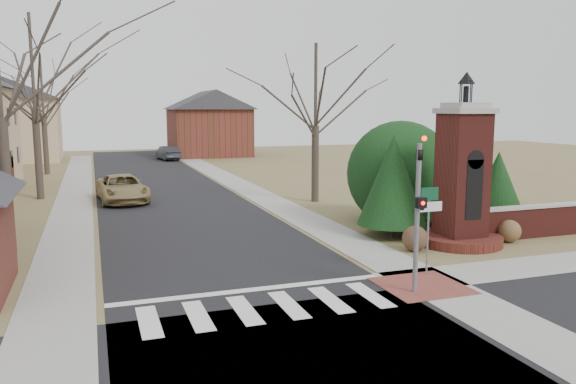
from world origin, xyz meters
name	(u,v)px	position (x,y,z in m)	size (l,w,h in m)	color
ground	(276,319)	(0.00, 0.00, 0.00)	(120.00, 120.00, 0.00)	brown
main_street	(165,193)	(0.00, 22.00, 0.01)	(8.00, 70.00, 0.01)	black
cross_street	(324,372)	(0.00, -3.00, 0.01)	(120.00, 8.00, 0.01)	black
crosswalk_zone	(267,307)	(0.00, 0.80, 0.01)	(8.00, 2.20, 0.02)	silver
stop_bar	(251,290)	(0.00, 2.30, 0.01)	(8.00, 0.35, 0.02)	silver
sidewalk_right_main	(247,189)	(5.20, 22.00, 0.01)	(2.00, 60.00, 0.02)	gray
sidewalk_left	(74,197)	(-5.20, 22.00, 0.01)	(2.00, 60.00, 0.02)	gray
curb_apron	(422,286)	(4.80, 1.00, 0.01)	(2.40, 2.40, 0.02)	brown
traffic_signal_pole	(418,202)	(4.30, 0.57, 2.59)	(0.28, 0.41, 4.50)	slate
sign_post	(429,213)	(5.59, 1.99, 1.95)	(0.90, 0.07, 2.75)	slate
brick_gate_monument	(462,188)	(9.00, 4.99, 2.17)	(3.20, 3.20, 6.47)	#5C211B
brick_garden_wall	(553,219)	(13.50, 5.00, 0.66)	(7.50, 0.50, 1.30)	#5C211B
house_distant_left	(3,117)	(-12.01, 48.00, 4.25)	(10.80, 8.80, 8.53)	tan
house_distant_right	(209,122)	(7.99, 47.99, 3.65)	(8.80, 8.80, 7.30)	maroon
evergreen_near	(393,180)	(7.20, 7.00, 2.30)	(2.80, 2.80, 4.10)	#473D33
evergreen_mid	(446,167)	(10.50, 8.20, 2.60)	(3.40, 3.40, 4.70)	#473D33
evergreen_far	(498,184)	(12.50, 7.20, 1.90)	(2.40, 2.40, 3.30)	#473D33
evergreen_mass	(400,170)	(9.00, 9.50, 2.40)	(4.80, 4.80, 4.80)	black
bare_tree_1	(31,55)	(-7.00, 22.00, 8.03)	(8.40, 8.40, 11.64)	#473D33
bare_tree_2	(42,83)	(-7.50, 35.00, 7.03)	(7.35, 7.35, 10.19)	#473D33
bare_tree_3	(316,79)	(7.50, 16.00, 6.69)	(7.00, 7.00, 9.70)	#473D33
pickup_truck	(122,188)	(-2.63, 19.49, 0.74)	(2.46, 5.33, 1.48)	#9A8654
distant_car	(168,153)	(3.01, 44.05, 0.71)	(1.50, 4.30, 1.42)	#2B2E32
dry_shrub_left	(415,239)	(6.80, 4.60, 0.47)	(0.94, 0.94, 0.94)	#503624
dry_shrub_right	(509,231)	(11.00, 4.60, 0.44)	(0.88, 0.88, 0.88)	brown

